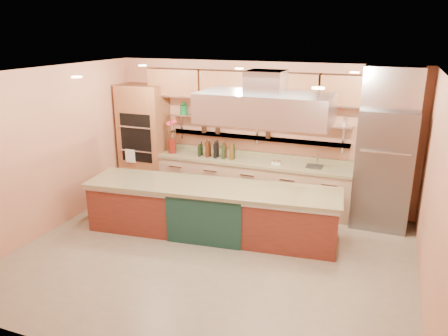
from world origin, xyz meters
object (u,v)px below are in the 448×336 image
at_px(copper_kettle, 216,113).
at_px(kitchen_scale, 277,162).
at_px(flower_vase, 172,146).
at_px(island, 211,210).
at_px(green_canister, 231,113).
at_px(refrigerator, 383,169).

bearing_deg(copper_kettle, kitchen_scale, -9.43).
bearing_deg(copper_kettle, flower_vase, -166.23).
xyz_separation_m(flower_vase, kitchen_scale, (2.22, 0.00, -0.10)).
height_order(island, flower_vase, flower_vase).
relative_size(kitchen_scale, green_canister, 0.96).
bearing_deg(island, refrigerator, 22.18).
bearing_deg(green_canister, kitchen_scale, -12.27).
height_order(island, green_canister, green_canister).
bearing_deg(refrigerator, copper_kettle, 175.93).
height_order(flower_vase, copper_kettle, copper_kettle).
relative_size(island, flower_vase, 14.50).
xyz_separation_m(flower_vase, green_canister, (1.21, 0.22, 0.73)).
height_order(refrigerator, island, refrigerator).
distance_m(island, green_canister, 2.16).
height_order(island, kitchen_scale, kitchen_scale).
distance_m(refrigerator, kitchen_scale, 1.91).
distance_m(kitchen_scale, copper_kettle, 1.57).
bearing_deg(flower_vase, green_canister, 10.29).
height_order(refrigerator, flower_vase, refrigerator).
bearing_deg(copper_kettle, green_canister, 0.00).
xyz_separation_m(copper_kettle, green_canister, (0.31, 0.00, 0.01)).
bearing_deg(island, green_canister, 92.83).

